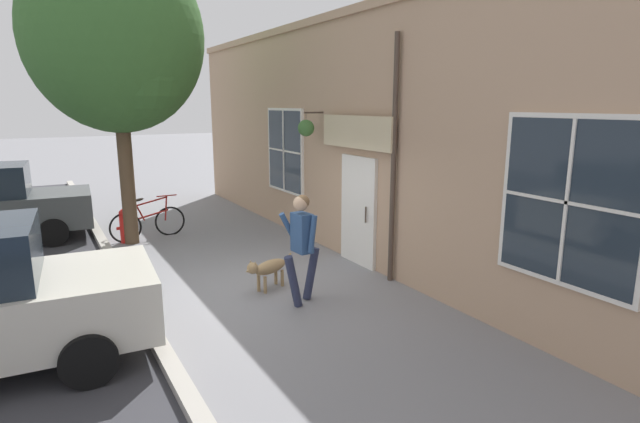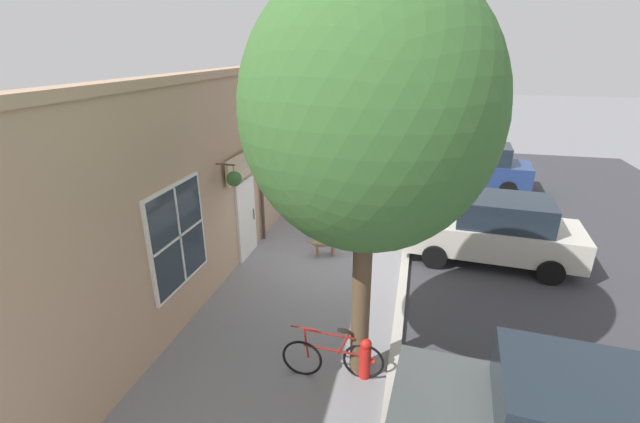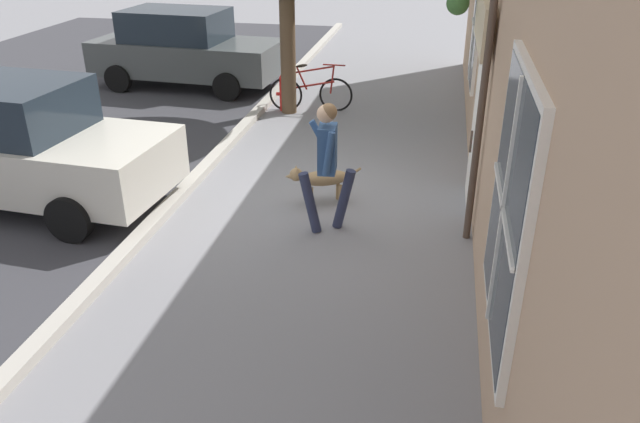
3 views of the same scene
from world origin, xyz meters
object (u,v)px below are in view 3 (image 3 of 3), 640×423
Objects in this scene: parked_car_nearest_curb at (184,49)px; leaning_bicycle at (311,92)px; dog_on_leash at (320,178)px; parked_car_mid_block at (14,144)px; pedestrian_walking at (327,156)px; fire_hydrant at (284,92)px.

leaning_bicycle is at bearing 158.00° from parked_car_nearest_curb.
parked_car_mid_block is (4.23, 0.74, 0.50)m from dog_on_leash.
dog_on_leash is (0.24, -0.79, -0.66)m from pedestrian_walking.
leaning_bicycle reaches higher than fire_hydrant.
fire_hydrant is at bearing -70.22° from pedestrian_walking.
leaning_bicycle is 0.39× the size of parked_car_mid_block.
dog_on_leash is 0.24× the size of parked_car_mid_block.
leaning_bicycle is 0.39× the size of parked_car_nearest_curb.
parked_car_nearest_curb reaches higher than leaning_bicycle.
parked_car_mid_block reaches higher than pedestrian_walking.
leaning_bicycle is 0.55m from fire_hydrant.
pedestrian_walking is 7.92m from parked_car_nearest_curb.
fire_hydrant is at bearing -69.66° from dog_on_leash.
pedestrian_walking is 0.39× the size of parked_car_nearest_curb.
pedestrian_walking is 5.37m from leaning_bicycle.
parked_car_mid_block is (4.47, -0.05, -0.16)m from pedestrian_walking.
leaning_bicycle is 2.25× the size of fire_hydrant.
pedestrian_walking is 2.25× the size of fire_hydrant.
dog_on_leash is 7.17m from parked_car_nearest_curb.
dog_on_leash is 0.24× the size of parked_car_nearest_curb.
dog_on_leash is at bearing 103.40° from leaning_bicycle.
dog_on_leash is at bearing 110.34° from fire_hydrant.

